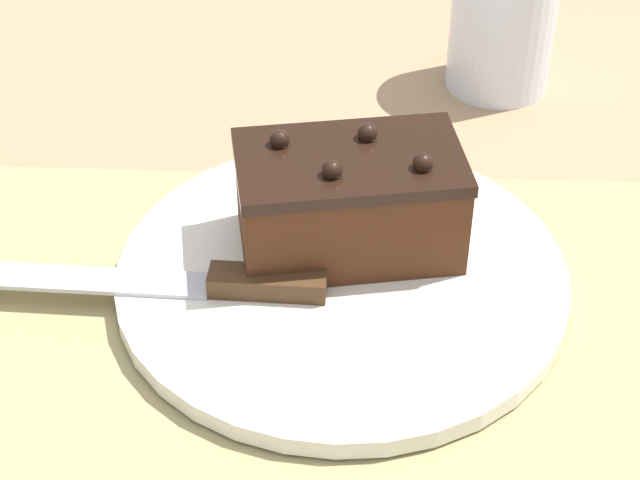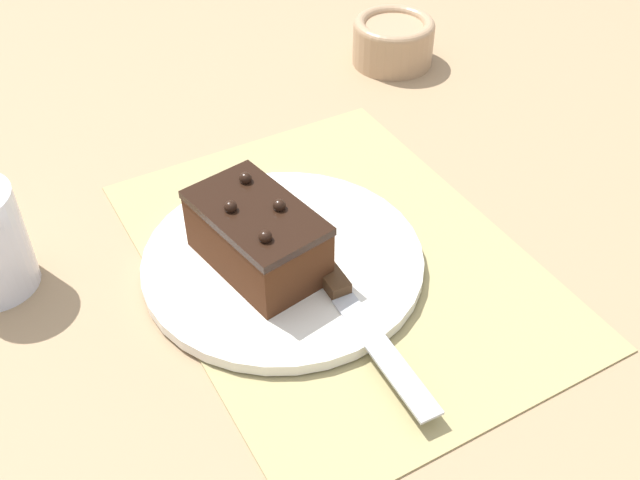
{
  "view_description": "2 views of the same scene",
  "coord_description": "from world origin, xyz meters",
  "px_view_note": "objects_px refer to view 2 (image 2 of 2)",
  "views": [
    {
      "loc": [
        0.03,
        -0.44,
        0.44
      ],
      "look_at": [
        0.0,
        0.06,
        0.03
      ],
      "focal_mm": 60.0,
      "sensor_mm": 36.0,
      "label": 1
    },
    {
      "loc": [
        -0.46,
        0.28,
        0.51
      ],
      "look_at": [
        0.0,
        0.02,
        0.04
      ],
      "focal_mm": 42.0,
      "sensor_mm": 36.0,
      "label": 2
    }
  ],
  "objects_px": {
    "small_bowl": "(393,40)",
    "serving_knife": "(344,296)",
    "cake_plate": "(283,261)",
    "chocolate_cake": "(257,236)"
  },
  "relations": [
    {
      "from": "cake_plate",
      "to": "serving_knife",
      "type": "height_order",
      "value": "serving_knife"
    },
    {
      "from": "cake_plate",
      "to": "serving_knife",
      "type": "relative_size",
      "value": 1.26
    },
    {
      "from": "small_bowl",
      "to": "serving_knife",
      "type": "bearing_deg",
      "value": 141.13
    },
    {
      "from": "chocolate_cake",
      "to": "small_bowl",
      "type": "xyz_separation_m",
      "value": [
        0.29,
        -0.35,
        -0.02
      ]
    },
    {
      "from": "chocolate_cake",
      "to": "serving_knife",
      "type": "distance_m",
      "value": 0.1
    },
    {
      "from": "cake_plate",
      "to": "chocolate_cake",
      "type": "xyz_separation_m",
      "value": [
        0.0,
        0.02,
        0.04
      ]
    },
    {
      "from": "chocolate_cake",
      "to": "serving_knife",
      "type": "relative_size",
      "value": 0.67
    },
    {
      "from": "serving_knife",
      "to": "small_bowl",
      "type": "xyz_separation_m",
      "value": [
        0.38,
        -0.3,
        0.01
      ]
    },
    {
      "from": "cake_plate",
      "to": "serving_knife",
      "type": "xyz_separation_m",
      "value": [
        -0.08,
        -0.02,
        0.01
      ]
    },
    {
      "from": "cake_plate",
      "to": "chocolate_cake",
      "type": "height_order",
      "value": "chocolate_cake"
    }
  ]
}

